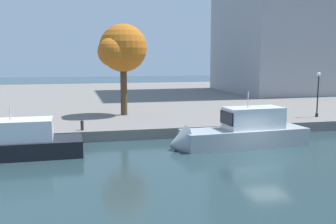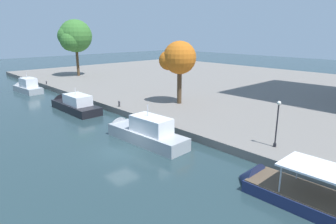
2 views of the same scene
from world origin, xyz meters
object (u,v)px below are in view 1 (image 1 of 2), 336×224
object	(u,v)px
mooring_bollard_1	(82,125)
motor_yacht_2	(238,135)
lamp_post	(318,93)
tree_0	(122,48)

from	to	relation	value
mooring_bollard_1	motor_yacht_2	bearing A→B (deg)	-22.19
lamp_post	tree_0	bearing A→B (deg)	163.04
mooring_bollard_1	lamp_post	bearing A→B (deg)	5.06
mooring_bollard_1	tree_0	xyz separation A→B (m)	(3.95, 7.05, 5.79)
lamp_post	motor_yacht_2	bearing A→B (deg)	-149.41
mooring_bollard_1	tree_0	size ratio (longest dim) A/B	0.09
motor_yacht_2	lamp_post	world-z (taller)	lamp_post
lamp_post	mooring_bollard_1	bearing A→B (deg)	-174.94
mooring_bollard_1	tree_0	distance (m)	9.93
motor_yacht_2	lamp_post	size ratio (longest dim) A/B	2.50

